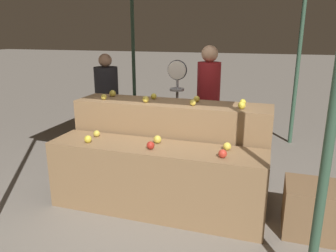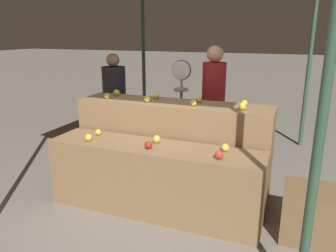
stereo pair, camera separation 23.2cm
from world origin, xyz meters
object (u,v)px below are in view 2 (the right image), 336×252
at_px(person_vendor_at_scale, 213,98).
at_px(produce_scale, 181,92).
at_px(wooden_crate_side, 309,213).
at_px(person_customer_left, 115,96).

bearing_deg(person_vendor_at_scale, produce_scale, 51.89).
bearing_deg(wooden_crate_side, person_vendor_at_scale, 133.22).
relative_size(produce_scale, person_vendor_at_scale, 0.90).
xyz_separation_m(produce_scale, person_vendor_at_scale, (0.38, 0.34, -0.11)).
relative_size(person_vendor_at_scale, wooden_crate_side, 3.50).
bearing_deg(produce_scale, wooden_crate_side, -32.36).
bearing_deg(produce_scale, person_customer_left, 159.93).
xyz_separation_m(person_customer_left, wooden_crate_side, (3.08, -1.59, -0.68)).
distance_m(person_customer_left, wooden_crate_side, 3.53).
bearing_deg(person_customer_left, person_vendor_at_scale, 154.88).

